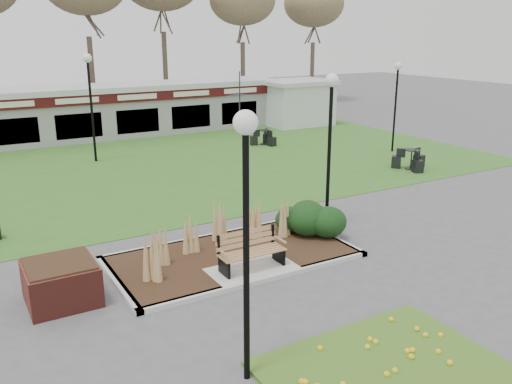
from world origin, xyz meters
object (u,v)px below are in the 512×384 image
lamp_post_near_left (246,191)px  lamp_post_far_right (397,87)px  park_bench (250,250)px  service_hut (297,102)px  bistro_set_d (411,162)px  lamp_post_near_right (330,118)px  lamp_post_mid_right (89,84)px  bistro_set_c (264,140)px  food_pavilion (72,113)px  patio_umbrella (240,110)px  brick_planter (61,282)px

lamp_post_near_left → lamp_post_far_right: (15.28, 12.41, -0.23)m
park_bench → service_hut: size_ratio=0.39×
service_hut → bistro_set_d: bearing=-100.6°
service_hut → lamp_post_near_right: size_ratio=0.94×
lamp_post_mid_right → bistro_set_c: 9.31m
food_pavilion → lamp_post_mid_right: (-0.29, -5.74, 2.07)m
lamp_post_near_left → service_hut: bearing=53.9°
patio_umbrella → food_pavilion: bearing=151.0°
lamp_post_near_right → bistro_set_d: lamp_post_near_right is taller
bistro_set_c → park_bench: bearing=-122.2°
food_pavilion → lamp_post_mid_right: bearing=-92.9°
lamp_post_mid_right → brick_planter: bearing=-107.3°
food_pavilion → lamp_post_far_right: (13.09, -11.05, 1.71)m
brick_planter → park_bench: bearing=-9.7°
service_hut → lamp_post_near_right: lamp_post_near_right is taller
food_pavilion → bistro_set_c: 10.63m
lamp_post_near_left → brick_planter: bearing=116.1°
lamp_post_near_left → lamp_post_near_right: size_ratio=1.01×
lamp_post_far_right → patio_umbrella: size_ratio=1.68×
brick_planter → lamp_post_near_left: size_ratio=0.32×
lamp_post_far_right → brick_planter: bearing=-155.7°
lamp_post_near_right → bistro_set_d: (7.65, 4.01, -3.09)m
brick_planter → service_hut: bearing=43.5°
lamp_post_far_right → patio_umbrella: 8.48m
lamp_post_near_right → service_hut: bearing=58.5°
park_bench → patio_umbrella: bearing=62.3°
service_hut → brick_planter: bearing=-136.5°
food_pavilion → bistro_set_d: 18.08m
park_bench → lamp_post_far_right: 15.91m
lamp_post_near_right → lamp_post_mid_right: size_ratio=0.96×
park_bench → lamp_post_mid_right: size_ratio=0.35×
lamp_post_near_left → park_bench: bearing=59.7°
bistro_set_c → bistro_set_d: bearing=-70.0°
service_hut → bistro_set_c: (-5.09, -4.42, -1.17)m
brick_planter → bistro_set_d: size_ratio=0.95×
park_bench → bistro_set_d: park_bench is taller
lamp_post_near_left → lamp_post_far_right: lamp_post_near_left is taller
lamp_post_near_right → lamp_post_mid_right: lamp_post_mid_right is taller
brick_planter → food_pavilion: size_ratio=0.06×
brick_planter → bistro_set_c: size_ratio=1.06×
park_bench → bistro_set_c: park_bench is taller
lamp_post_near_left → lamp_post_mid_right: (1.91, 17.72, 0.12)m
food_pavilion → lamp_post_mid_right: 6.11m
food_pavilion → patio_umbrella: food_pavilion is taller
park_bench → lamp_post_far_right: bearing=33.5°
lamp_post_near_right → patio_umbrella: lamp_post_near_right is taller
lamp_post_far_right → bistro_set_d: size_ratio=2.77×
food_pavilion → bistro_set_d: size_ratio=15.61×
service_hut → patio_umbrella: (-5.48, -2.47, 0.20)m
lamp_post_near_left → bistro_set_d: (13.43, 9.34, -3.11)m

